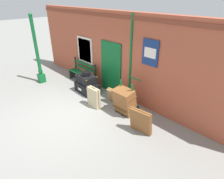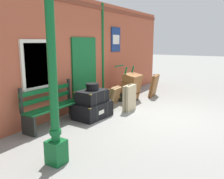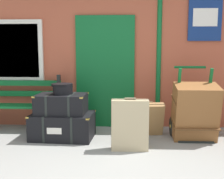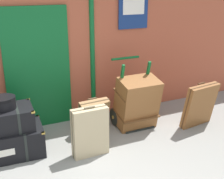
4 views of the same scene
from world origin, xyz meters
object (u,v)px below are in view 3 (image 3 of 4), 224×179
(steamer_trunk_middle, at_px, (62,104))
(large_brown_trunk, at_px, (195,112))
(platform_bench, at_px, (17,106))
(round_hatbox, at_px, (63,88))
(steamer_trunk_base, at_px, (63,126))
(suitcase_umber, at_px, (130,125))
(suitcase_olive, at_px, (148,119))
(porters_trolley, at_px, (192,121))

(steamer_trunk_middle, height_order, large_brown_trunk, large_brown_trunk)
(platform_bench, height_order, round_hatbox, platform_bench)
(platform_bench, height_order, steamer_trunk_base, platform_bench)
(steamer_trunk_middle, xyz_separation_m, suitcase_umber, (1.12, -0.52, -0.21))
(platform_bench, bearing_deg, round_hatbox, -26.43)
(suitcase_olive, bearing_deg, porters_trolley, -3.42)
(platform_bench, height_order, porters_trolley, porters_trolley)
(platform_bench, distance_m, large_brown_trunk, 3.17)
(steamer_trunk_base, xyz_separation_m, round_hatbox, (0.01, 0.01, 0.63))
(steamer_trunk_middle, height_order, porters_trolley, porters_trolley)
(suitcase_umber, bearing_deg, porters_trolley, 32.25)
(round_hatbox, bearing_deg, large_brown_trunk, -0.87)
(round_hatbox, distance_m, large_brown_trunk, 2.18)
(steamer_trunk_base, bearing_deg, steamer_trunk_middle, 171.51)
(platform_bench, xyz_separation_m, large_brown_trunk, (3.13, -0.52, 0.03))
(platform_bench, relative_size, steamer_trunk_middle, 1.93)
(platform_bench, distance_m, suitcase_umber, 2.30)
(steamer_trunk_middle, bearing_deg, platform_bench, 152.83)
(large_brown_trunk, bearing_deg, steamer_trunk_base, 179.31)
(platform_bench, relative_size, suitcase_umber, 2.04)
(large_brown_trunk, distance_m, suitcase_olive, 0.79)
(round_hatbox, bearing_deg, platform_bench, 153.57)
(steamer_trunk_middle, xyz_separation_m, large_brown_trunk, (2.17, -0.03, -0.11))
(suitcase_umber, bearing_deg, large_brown_trunk, 24.85)
(platform_bench, xyz_separation_m, steamer_trunk_base, (0.97, -0.49, -0.23))
(platform_bench, bearing_deg, porters_trolley, -6.20)
(porters_trolley, height_order, suitcase_olive, porters_trolley)
(steamer_trunk_middle, xyz_separation_m, suitcase_olive, (1.44, 0.19, -0.29))
(large_brown_trunk, bearing_deg, suitcase_umber, -155.15)
(suitcase_umber, bearing_deg, steamer_trunk_middle, 155.25)
(porters_trolley, distance_m, suitcase_umber, 1.25)
(steamer_trunk_base, xyz_separation_m, steamer_trunk_middle, (-0.01, 0.00, 0.37))
(platform_bench, relative_size, steamer_trunk_base, 1.53)
(steamer_trunk_base, height_order, suitcase_umber, suitcase_umber)
(platform_bench, bearing_deg, steamer_trunk_base, -26.94)
(steamer_trunk_middle, xyz_separation_m, porters_trolley, (2.17, 0.15, -0.31))
(steamer_trunk_middle, relative_size, suitcase_olive, 1.40)
(large_brown_trunk, bearing_deg, steamer_trunk_middle, 179.27)
(steamer_trunk_middle, height_order, suitcase_olive, steamer_trunk_middle)
(platform_bench, distance_m, steamer_trunk_middle, 1.08)
(suitcase_olive, height_order, suitcase_umber, suitcase_umber)
(platform_bench, height_order, suitcase_umber, platform_bench)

